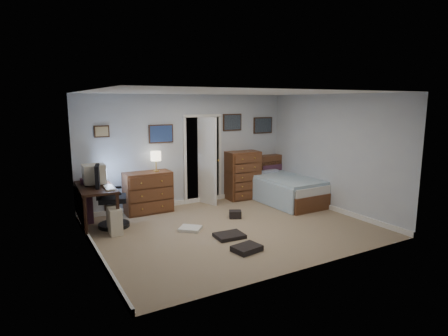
{
  "coord_description": "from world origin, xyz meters",
  "views": [
    {
      "loc": [
        -3.47,
        -5.76,
        2.34
      ],
      "look_at": [
        -0.03,
        0.3,
        1.1
      ],
      "focal_mm": 30.0,
      "sensor_mm": 36.0,
      "label": 1
    }
  ],
  "objects_px": {
    "computer_desk": "(90,196)",
    "office_chair": "(109,203)",
    "tall_dresser": "(243,175)",
    "bed": "(284,189)",
    "low_dresser": "(148,192)"
  },
  "relations": [
    {
      "from": "computer_desk",
      "to": "office_chair",
      "type": "bearing_deg",
      "value": -29.13
    },
    {
      "from": "tall_dresser",
      "to": "bed",
      "type": "bearing_deg",
      "value": -45.07
    },
    {
      "from": "bed",
      "to": "low_dresser",
      "type": "bearing_deg",
      "value": 164.98
    },
    {
      "from": "office_chair",
      "to": "tall_dresser",
      "type": "height_order",
      "value": "office_chair"
    },
    {
      "from": "office_chair",
      "to": "low_dresser",
      "type": "height_order",
      "value": "office_chair"
    },
    {
      "from": "computer_desk",
      "to": "low_dresser",
      "type": "bearing_deg",
      "value": 20.47
    },
    {
      "from": "computer_desk",
      "to": "bed",
      "type": "xyz_separation_m",
      "value": [
        4.28,
        -0.37,
        -0.3
      ]
    },
    {
      "from": "tall_dresser",
      "to": "bed",
      "type": "relative_size",
      "value": 0.57
    },
    {
      "from": "tall_dresser",
      "to": "computer_desk",
      "type": "bearing_deg",
      "value": -170.92
    },
    {
      "from": "computer_desk",
      "to": "low_dresser",
      "type": "distance_m",
      "value": 1.31
    },
    {
      "from": "office_chair",
      "to": "low_dresser",
      "type": "distance_m",
      "value": 1.11
    },
    {
      "from": "computer_desk",
      "to": "office_chair",
      "type": "relative_size",
      "value": 1.16
    },
    {
      "from": "tall_dresser",
      "to": "office_chair",
      "type": "bearing_deg",
      "value": -167.31
    },
    {
      "from": "low_dresser",
      "to": "tall_dresser",
      "type": "xyz_separation_m",
      "value": [
        2.37,
        -0.02,
        0.14
      ]
    },
    {
      "from": "low_dresser",
      "to": "bed",
      "type": "relative_size",
      "value": 0.49
    }
  ]
}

